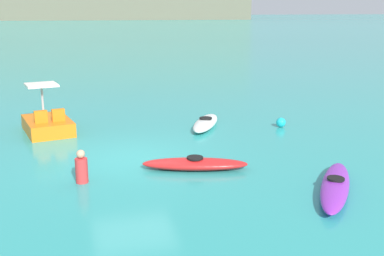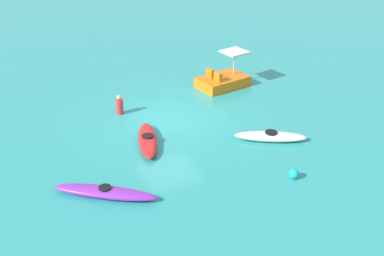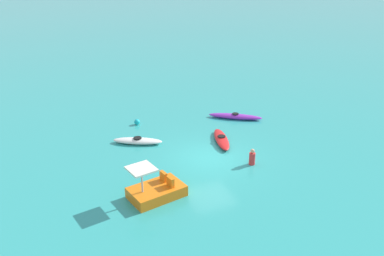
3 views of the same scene
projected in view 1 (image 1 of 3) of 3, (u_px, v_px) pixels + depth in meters
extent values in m
plane|color=teal|center=(132.00, 159.00, 14.09)|extent=(600.00, 600.00, 0.00)
ellipsoid|color=white|center=(206.00, 123.00, 17.79)|extent=(2.00, 2.86, 0.32)
cylinder|color=black|center=(206.00, 118.00, 17.74)|extent=(0.64, 0.64, 0.05)
ellipsoid|color=red|center=(195.00, 164.00, 13.10)|extent=(3.03, 1.51, 0.32)
cylinder|color=black|center=(195.00, 158.00, 13.05)|extent=(0.57, 0.57, 0.05)
ellipsoid|color=purple|center=(335.00, 186.00, 11.50)|extent=(2.58, 3.29, 0.32)
cylinder|color=black|center=(336.00, 179.00, 11.45)|extent=(0.59, 0.59, 0.05)
cube|color=orange|center=(48.00, 126.00, 17.02)|extent=(1.95, 2.65, 0.50)
cube|color=orange|center=(41.00, 117.00, 16.30)|extent=(0.46, 0.25, 0.44)
cube|color=orange|center=(58.00, 115.00, 16.56)|extent=(0.46, 0.25, 0.44)
cylinder|color=#B2B2B7|center=(43.00, 101.00, 17.43)|extent=(0.08, 0.08, 1.10)
cube|color=silver|center=(41.00, 85.00, 17.28)|extent=(1.30, 1.30, 0.08)
sphere|color=#19B7C6|center=(281.00, 122.00, 17.78)|extent=(0.36, 0.36, 0.36)
cylinder|color=red|center=(82.00, 170.00, 12.09)|extent=(0.37, 0.37, 0.65)
sphere|color=tan|center=(81.00, 154.00, 11.98)|extent=(0.22, 0.22, 0.22)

